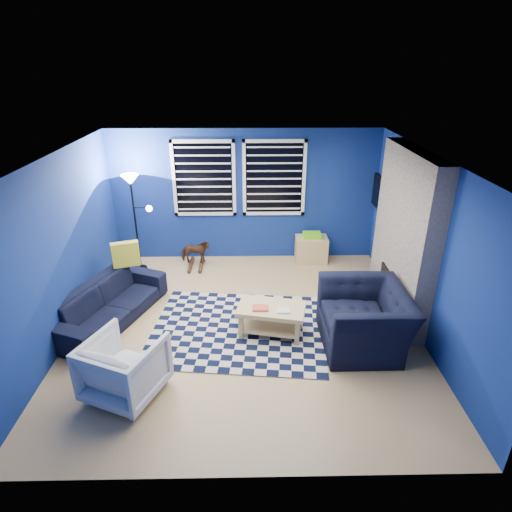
{
  "coord_description": "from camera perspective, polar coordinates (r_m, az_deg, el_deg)",
  "views": [
    {
      "loc": [
        0.07,
        -5.3,
        3.64
      ],
      "look_at": [
        0.17,
        0.3,
        1.03
      ],
      "focal_mm": 30.0,
      "sensor_mm": 36.0,
      "label": 1
    }
  ],
  "objects": [
    {
      "name": "floor",
      "position": [
        6.43,
        -1.51,
        -9.47
      ],
      "size": [
        5.0,
        5.0,
        0.0
      ],
      "primitive_type": "plane",
      "color": "tan",
      "rests_on": "ground"
    },
    {
      "name": "ceiling",
      "position": [
        5.42,
        -1.82,
        12.87
      ],
      "size": [
        5.0,
        5.0,
        0.0
      ],
      "primitive_type": "plane",
      "rotation": [
        3.14,
        0.0,
        0.0
      ],
      "color": "white",
      "rests_on": "wall_back"
    },
    {
      "name": "wall_back",
      "position": [
        8.16,
        -1.52,
        7.97
      ],
      "size": [
        5.0,
        0.0,
        5.0
      ],
      "primitive_type": "plane",
      "rotation": [
        1.57,
        0.0,
        0.0
      ],
      "color": "navy",
      "rests_on": "floor"
    },
    {
      "name": "wall_left",
      "position": [
        6.36,
        -24.81,
        0.5
      ],
      "size": [
        0.0,
        5.0,
        5.0
      ],
      "primitive_type": "plane",
      "rotation": [
        1.57,
        0.0,
        1.57
      ],
      "color": "navy",
      "rests_on": "floor"
    },
    {
      "name": "wall_right",
      "position": [
        6.3,
        21.72,
        0.86
      ],
      "size": [
        0.0,
        5.0,
        5.0
      ],
      "primitive_type": "plane",
      "rotation": [
        1.57,
        0.0,
        -1.57
      ],
      "color": "navy",
      "rests_on": "floor"
    },
    {
      "name": "fireplace",
      "position": [
        6.7,
        19.02,
        2.19
      ],
      "size": [
        0.65,
        2.0,
        2.5
      ],
      "color": "gray",
      "rests_on": "floor"
    },
    {
      "name": "window_left",
      "position": [
        8.07,
        -6.97,
        10.18
      ],
      "size": [
        1.17,
        0.06,
        1.42
      ],
      "color": "black",
      "rests_on": "wall_back"
    },
    {
      "name": "window_right",
      "position": [
        8.04,
        2.44,
        10.29
      ],
      "size": [
        1.17,
        0.06,
        1.42
      ],
      "color": "black",
      "rests_on": "wall_back"
    },
    {
      "name": "tv",
      "position": [
        8.0,
        16.42,
        7.73
      ],
      "size": [
        0.07,
        1.0,
        0.58
      ],
      "color": "black",
      "rests_on": "wall_right"
    },
    {
      "name": "rug",
      "position": [
        6.38,
        -2.32,
        -9.68
      ],
      "size": [
        2.69,
        2.25,
        0.02
      ],
      "primitive_type": "cube",
      "rotation": [
        0.0,
        0.0,
        -0.1
      ],
      "color": "black",
      "rests_on": "floor"
    },
    {
      "name": "sofa",
      "position": [
        6.81,
        -19.08,
        -5.94
      ],
      "size": [
        2.17,
        1.47,
        0.59
      ],
      "primitive_type": "imported",
      "rotation": [
        0.0,
        0.0,
        1.2
      ],
      "color": "black",
      "rests_on": "floor"
    },
    {
      "name": "armchair_big",
      "position": [
        6.06,
        14.26,
        -8.07
      ],
      "size": [
        1.28,
        1.12,
        0.82
      ],
      "primitive_type": "imported",
      "rotation": [
        0.0,
        0.0,
        -1.56
      ],
      "color": "black",
      "rests_on": "floor"
    },
    {
      "name": "armchair_bent",
      "position": [
        5.34,
        -17.13,
        -14.01
      ],
      "size": [
        1.06,
        1.08,
        0.75
      ],
      "primitive_type": "imported",
      "rotation": [
        0.0,
        0.0,
        2.74
      ],
      "color": "gray",
      "rests_on": "floor"
    },
    {
      "name": "rocking_horse",
      "position": [
        8.14,
        -8.1,
        0.53
      ],
      "size": [
        0.26,
        0.55,
        0.47
      ],
      "primitive_type": "imported",
      "rotation": [
        0.0,
        0.0,
        1.58
      ],
      "color": "#492B17",
      "rests_on": "floor"
    },
    {
      "name": "coffee_table",
      "position": [
        6.12,
        2.03,
        -7.79
      ],
      "size": [
        1.03,
        0.73,
        0.47
      ],
      "rotation": [
        0.0,
        0.0,
        -0.21
      ],
      "color": "tan",
      "rests_on": "rug"
    },
    {
      "name": "cabinet",
      "position": [
        8.36,
        7.37,
        0.96
      ],
      "size": [
        0.6,
        0.41,
        0.59
      ],
      "rotation": [
        0.0,
        0.0,
        -0.01
      ],
      "color": "tan",
      "rests_on": "floor"
    },
    {
      "name": "floor_lamp",
      "position": [
        7.86,
        -16.09,
        8.04
      ],
      "size": [
        0.49,
        0.3,
        1.8
      ],
      "color": "black",
      "rests_on": "floor"
    },
    {
      "name": "throw_pillow",
      "position": [
        7.11,
        -16.98,
        0.24
      ],
      "size": [
        0.44,
        0.25,
        0.4
      ],
      "primitive_type": "cube",
      "rotation": [
        0.0,
        0.0,
        0.32
      ],
      "color": "gold",
      "rests_on": "sofa"
    }
  ]
}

